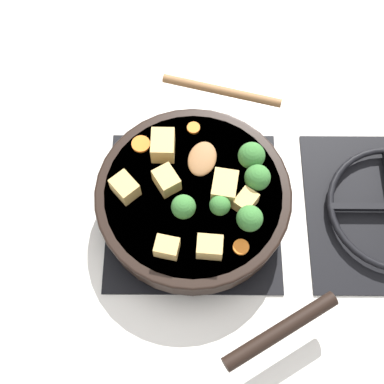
% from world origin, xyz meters
% --- Properties ---
extents(ground_plane, '(2.40, 2.40, 0.00)m').
position_xyz_m(ground_plane, '(0.00, 0.00, 0.00)').
color(ground_plane, white).
extents(front_burner_grate, '(0.31, 0.31, 0.03)m').
position_xyz_m(front_burner_grate, '(0.00, 0.00, 0.01)').
color(front_burner_grate, black).
rests_on(front_burner_grate, ground_plane).
extents(skillet_pan, '(0.45, 0.39, 0.06)m').
position_xyz_m(skillet_pan, '(0.00, 0.00, 0.06)').
color(skillet_pan, black).
rests_on(skillet_pan, front_burner_grate).
extents(wooden_spoon, '(0.21, 0.22, 0.02)m').
position_xyz_m(wooden_spoon, '(-0.14, 0.03, 0.09)').
color(wooden_spoon, olive).
rests_on(wooden_spoon, skillet_pan).
extents(tofu_cube_center_large, '(0.05, 0.05, 0.03)m').
position_xyz_m(tofu_cube_center_large, '(-0.01, -0.04, 0.10)').
color(tofu_cube_center_large, tan).
rests_on(tofu_cube_center_large, skillet_pan).
extents(tofu_cube_near_handle, '(0.05, 0.04, 0.04)m').
position_xyz_m(tofu_cube_near_handle, '(-0.08, -0.05, 0.10)').
color(tofu_cube_near_handle, tan).
rests_on(tofu_cube_near_handle, skillet_pan).
extents(tofu_cube_east_chunk, '(0.06, 0.05, 0.04)m').
position_xyz_m(tofu_cube_east_chunk, '(-0.00, 0.05, 0.10)').
color(tofu_cube_east_chunk, tan).
rests_on(tofu_cube_east_chunk, skillet_pan).
extents(tofu_cube_west_chunk, '(0.05, 0.05, 0.03)m').
position_xyz_m(tofu_cube_west_chunk, '(-0.00, -0.11, 0.10)').
color(tofu_cube_west_chunk, tan).
rests_on(tofu_cube_west_chunk, skillet_pan).
extents(tofu_cube_back_piece, '(0.04, 0.04, 0.03)m').
position_xyz_m(tofu_cube_back_piece, '(0.10, 0.03, 0.10)').
color(tofu_cube_back_piece, tan).
rests_on(tofu_cube_back_piece, skillet_pan).
extents(tofu_cube_front_piece, '(0.05, 0.05, 0.03)m').
position_xyz_m(tofu_cube_front_piece, '(0.02, 0.09, 0.10)').
color(tofu_cube_front_piece, tan).
rests_on(tofu_cube_front_piece, skillet_pan).
extents(tofu_cube_mid_small, '(0.04, 0.04, 0.03)m').
position_xyz_m(tofu_cube_mid_small, '(0.10, -0.04, 0.10)').
color(tofu_cube_mid_small, tan).
rests_on(tofu_cube_mid_small, skillet_pan).
extents(broccoli_floret_near_spoon, '(0.04, 0.04, 0.05)m').
position_xyz_m(broccoli_floret_near_spoon, '(0.06, 0.09, 0.11)').
color(broccoli_floret_near_spoon, '#709956').
rests_on(broccoli_floret_near_spoon, skillet_pan).
extents(broccoli_floret_center_top, '(0.04, 0.04, 0.05)m').
position_xyz_m(broccoli_floret_center_top, '(0.04, -0.02, 0.11)').
color(broccoli_floret_center_top, '#709956').
rests_on(broccoli_floret_center_top, skillet_pan).
extents(broccoli_floret_east_rim, '(0.05, 0.05, 0.05)m').
position_xyz_m(broccoli_floret_east_rim, '(-0.05, 0.10, 0.11)').
color(broccoli_floret_east_rim, '#709956').
rests_on(broccoli_floret_east_rim, skillet_pan).
extents(broccoli_floret_west_rim, '(0.04, 0.04, 0.05)m').
position_xyz_m(broccoli_floret_west_rim, '(-0.01, 0.11, 0.11)').
color(broccoli_floret_west_rim, '#709956').
rests_on(broccoli_floret_west_rim, skillet_pan).
extents(broccoli_floret_north_edge, '(0.03, 0.03, 0.04)m').
position_xyz_m(broccoli_floret_north_edge, '(0.03, 0.04, 0.11)').
color(broccoli_floret_north_edge, '#709956').
rests_on(broccoli_floret_north_edge, skillet_pan).
extents(carrot_slice_orange_thin, '(0.03, 0.03, 0.01)m').
position_xyz_m(carrot_slice_orange_thin, '(0.10, 0.08, 0.08)').
color(carrot_slice_orange_thin, orange).
rests_on(carrot_slice_orange_thin, skillet_pan).
extents(carrot_slice_near_center, '(0.02, 0.02, 0.01)m').
position_xyz_m(carrot_slice_near_center, '(-0.12, -0.00, 0.08)').
color(carrot_slice_near_center, orange).
rests_on(carrot_slice_near_center, skillet_pan).
extents(carrot_slice_edge_slice, '(0.03, 0.03, 0.01)m').
position_xyz_m(carrot_slice_edge_slice, '(-0.09, -0.09, 0.08)').
color(carrot_slice_edge_slice, orange).
rests_on(carrot_slice_edge_slice, skillet_pan).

